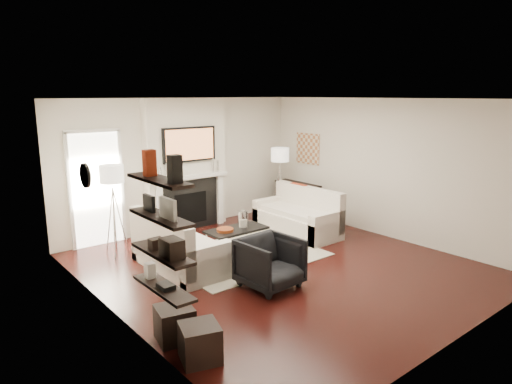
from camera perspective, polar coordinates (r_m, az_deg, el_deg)
room_envelope at (r=7.23m, az=3.02°, el=0.78°), size 6.00×6.00×6.00m
chimney_breast at (r=9.51m, az=-8.75°, el=3.40°), size 1.80×0.25×2.70m
fireplace_surround at (r=9.56m, az=-8.18°, el=-1.61°), size 1.30×0.02×1.04m
firebox at (r=9.57m, az=-8.15°, el=-2.02°), size 0.75×0.02×0.65m
mantel_pilaster_l at (r=9.19m, az=-11.92°, el=-2.12°), size 0.12×0.08×1.10m
mantel_pilaster_r at (r=9.91m, az=-4.54°, el=-0.85°), size 0.12×0.08×1.10m
mantel_shelf at (r=9.40m, az=-8.13°, el=1.89°), size 1.70×0.18×0.07m
tv_body at (r=9.32m, az=-8.33°, el=5.91°), size 1.20×0.06×0.70m
tv_screen at (r=9.30m, az=-8.23°, el=5.89°), size 1.10×0.00×0.62m
candlestick_l_tall at (r=9.10m, az=-11.15°, el=2.64°), size 0.04×0.04×0.30m
candlestick_l_short at (r=9.05m, az=-11.87°, el=2.36°), size 0.04×0.04×0.24m
candlestick_r_tall at (r=9.67m, az=-5.41°, el=3.36°), size 0.04×0.04×0.30m
candlestick_r_short at (r=9.74m, az=-4.77°, el=3.26°), size 0.04×0.04×0.24m
hallway_panel at (r=8.88m, az=-19.33°, el=0.27°), size 0.90×0.02×2.10m
door_trim_l at (r=8.72m, az=-22.24°, el=-0.17°), size 0.06×0.06×2.16m
door_trim_r at (r=9.03m, az=-16.44°, el=0.65°), size 0.06×0.06×2.16m
door_trim_top at (r=8.72m, az=-19.79°, el=7.21°), size 1.02×0.06×0.06m
rug at (r=8.07m, az=-1.74°, el=-7.90°), size 2.60×2.00×0.01m
loveseat_left_base at (r=7.55m, az=-9.48°, el=-7.88°), size 0.85×1.80×0.42m
loveseat_left_back at (r=7.30m, az=-11.86°, el=-6.06°), size 0.18×1.80×0.80m
loveseat_left_arm_n at (r=6.87m, az=-6.07°, el=-9.03°), size 0.85×0.18×0.60m
loveseat_left_arm_s at (r=8.20m, az=-12.36°, el=-5.70°), size 0.85×0.18×0.60m
loveseat_left_cushion at (r=7.49m, az=-9.22°, el=-5.93°), size 0.63×1.44×0.10m
pillow_left_orange at (r=7.49m, az=-13.00°, el=-3.99°), size 0.10×0.42×0.42m
pillow_left_charcoal at (r=6.98m, az=-10.77°, el=-5.17°), size 0.10×0.40×0.40m
loveseat_right_base at (r=9.27m, az=5.09°, el=-3.95°), size 0.85×1.80×0.42m
loveseat_right_back at (r=9.42m, az=6.59°, el=-1.74°), size 0.18×1.80×0.80m
loveseat_right_arm_n at (r=8.71m, az=8.85°, el=-4.49°), size 0.85×0.18×0.60m
loveseat_right_arm_s at (r=9.82m, az=1.79°, el=-2.45°), size 0.85×0.18×0.60m
loveseat_right_cushion at (r=9.17m, az=4.90°, el=-2.45°), size 0.63×1.44×0.10m
pillow_right_orange at (r=9.58m, az=5.33°, el=-0.22°), size 0.10×0.42×0.42m
pillow_right_charcoal at (r=9.18m, az=7.96°, el=-0.90°), size 0.10×0.40×0.40m
coffee_table at (r=8.18m, az=-2.45°, el=-4.73°), size 1.10×0.55×0.04m
coffee_leg_nw at (r=7.79m, az=-4.41°, el=-7.24°), size 0.02×0.02×0.38m
coffee_leg_ne at (r=8.38m, az=1.23°, el=-5.82°), size 0.02×0.02×0.38m
coffee_leg_sw at (r=8.14m, az=-6.20°, el=-6.43°), size 0.02×0.02×0.38m
coffee_leg_se at (r=8.70m, az=-0.67°, el=-5.13°), size 0.02×0.02×0.38m
hurricane_glass at (r=8.22m, az=-1.62°, el=-3.47°), size 0.18×0.18×0.31m
hurricane_candle at (r=8.24m, az=-1.62°, el=-3.91°), size 0.10×0.10×0.14m
copper_bowl at (r=8.02m, az=-3.88°, el=-4.75°), size 0.30×0.30×0.05m
armchair at (r=6.71m, az=1.77°, el=-8.52°), size 0.83×0.78×0.81m
lamp_left_post at (r=8.28m, az=-17.23°, el=-3.63°), size 0.02×0.02×1.20m
lamp_left_shade at (r=8.10m, az=-17.61°, el=2.17°), size 0.40×0.40×0.30m
lamp_left_leg_a at (r=8.32m, az=-16.53°, el=-3.51°), size 0.25×0.02×1.23m
lamp_left_leg_b at (r=8.34m, az=-17.83°, el=-3.55°), size 0.14×0.22×1.23m
lamp_left_leg_c at (r=8.17m, az=-17.33°, el=-3.84°), size 0.14×0.22×1.23m
lamp_right_post at (r=10.36m, az=2.97°, el=0.02°), size 0.02×0.02×1.20m
lamp_right_shade at (r=10.21m, az=3.02°, el=4.69°), size 0.40×0.40×0.30m
lamp_right_leg_a at (r=10.43m, az=3.41°, el=0.10°), size 0.25×0.02×1.23m
lamp_right_leg_b at (r=10.39m, az=2.39°, el=0.07°), size 0.14×0.22×1.23m
lamp_right_leg_c at (r=10.25m, az=3.10°, el=-0.11°), size 0.14×0.22×1.23m
console_top at (r=10.65m, az=5.23°, el=1.03°), size 0.35×1.20×0.04m
console_leg_n at (r=10.35m, az=7.33°, el=-1.46°), size 0.30×0.04×0.71m
console_leg_s at (r=11.11m, az=3.21°, el=-0.44°), size 0.30×0.04×0.71m
wall_art at (r=10.53m, az=6.50°, el=5.40°), size 0.03×0.70×0.70m
shelf_bottom at (r=5.18m, az=-11.45°, el=-11.69°), size 0.25×1.00×0.03m
shelf_lower at (r=5.03m, az=-11.64°, el=-7.52°), size 0.25×1.00×0.04m
shelf_upper at (r=4.91m, az=-11.84°, el=-3.12°), size 0.25×1.00×0.04m
shelf_top at (r=4.83m, az=-12.05°, el=1.46°), size 0.25×1.00×0.04m
decor_magfile_a at (r=4.50m, az=-10.11°, el=2.82°), size 0.12×0.10×0.28m
decor_magfile_b at (r=4.97m, az=-13.17°, el=3.56°), size 0.12×0.10×0.28m
decor_frame_a at (r=4.74m, az=-10.97°, el=-2.06°), size 0.04×0.30×0.22m
decor_frame_b at (r=5.11m, az=-13.23°, el=-1.36°), size 0.04×0.22×0.18m
decor_wine_rack at (r=4.81m, az=-10.47°, el=-6.92°), size 0.18×0.25×0.20m
decor_box_small at (r=5.11m, az=-12.35°, el=-6.32°), size 0.15×0.12×0.12m
decor_books at (r=5.12m, az=-11.21°, el=-11.44°), size 0.14×0.20×0.05m
decor_box_tall at (r=5.40m, az=-13.12°, el=-9.52°), size 0.10×0.10×0.18m
clock_rim at (r=6.55m, az=-20.57°, el=1.94°), size 0.04×0.34×0.34m
clock_face at (r=6.56m, az=-20.36°, el=1.97°), size 0.01×0.29×0.29m
ottoman_near at (r=5.51m, az=-10.13°, el=-15.88°), size 0.48×0.48×0.40m
ottoman_far at (r=5.11m, az=-7.03°, el=-18.19°), size 0.50×0.50×0.40m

